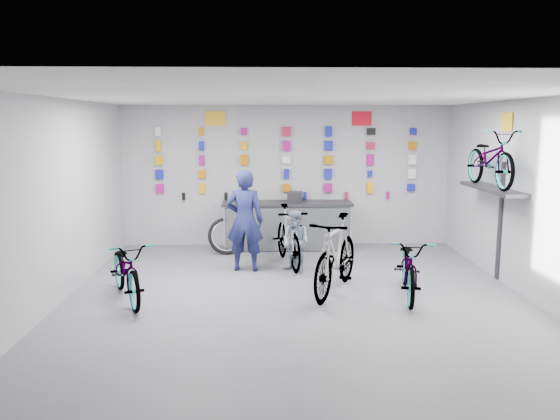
{
  "coord_description": "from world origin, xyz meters",
  "views": [
    {
      "loc": [
        -0.5,
        -7.68,
        2.64
      ],
      "look_at": [
        -0.22,
        1.4,
        1.18
      ],
      "focal_mm": 35.0,
      "sensor_mm": 36.0,
      "label": 1
    }
  ],
  "objects_px": {
    "bike_left": "(127,270)",
    "bike_right": "(409,266)",
    "counter": "(287,226)",
    "bike_center": "(336,255)",
    "bike_service": "(288,236)",
    "customer": "(296,242)",
    "clerk": "(245,220)"
  },
  "relations": [
    {
      "from": "clerk",
      "to": "customer",
      "type": "distance_m",
      "value": 0.98
    },
    {
      "from": "bike_center",
      "to": "customer",
      "type": "distance_m",
      "value": 1.33
    },
    {
      "from": "bike_left",
      "to": "customer",
      "type": "bearing_deg",
      "value": 4.69
    },
    {
      "from": "bike_left",
      "to": "clerk",
      "type": "relative_size",
      "value": 0.97
    },
    {
      "from": "bike_center",
      "to": "customer",
      "type": "height_order",
      "value": "bike_center"
    },
    {
      "from": "bike_center",
      "to": "customer",
      "type": "bearing_deg",
      "value": 139.38
    },
    {
      "from": "bike_left",
      "to": "bike_service",
      "type": "distance_m",
      "value": 3.16
    },
    {
      "from": "bike_right",
      "to": "customer",
      "type": "bearing_deg",
      "value": 149.95
    },
    {
      "from": "customer",
      "to": "clerk",
      "type": "bearing_deg",
      "value": -149.59
    },
    {
      "from": "bike_left",
      "to": "bike_right",
      "type": "height_order",
      "value": "bike_right"
    },
    {
      "from": "counter",
      "to": "bike_center",
      "type": "height_order",
      "value": "bike_center"
    },
    {
      "from": "bike_center",
      "to": "customer",
      "type": "xyz_separation_m",
      "value": [
        -0.55,
        1.21,
        -0.05
      ]
    },
    {
      "from": "bike_right",
      "to": "counter",
      "type": "bearing_deg",
      "value": 128.59
    },
    {
      "from": "bike_left",
      "to": "bike_right",
      "type": "xyz_separation_m",
      "value": [
        4.26,
        0.06,
        0.0
      ]
    },
    {
      "from": "customer",
      "to": "counter",
      "type": "bearing_deg",
      "value": 132.4
    },
    {
      "from": "bike_left",
      "to": "bike_right",
      "type": "relative_size",
      "value": 0.99
    },
    {
      "from": "bike_center",
      "to": "customer",
      "type": "relative_size",
      "value": 1.83
    },
    {
      "from": "bike_left",
      "to": "customer",
      "type": "xyz_separation_m",
      "value": [
        2.61,
        1.46,
        0.09
      ]
    },
    {
      "from": "counter",
      "to": "bike_left",
      "type": "xyz_separation_m",
      "value": [
        -2.54,
        -3.27,
        -0.02
      ]
    },
    {
      "from": "counter",
      "to": "bike_right",
      "type": "height_order",
      "value": "counter"
    },
    {
      "from": "bike_center",
      "to": "bike_right",
      "type": "xyz_separation_m",
      "value": [
        1.1,
        -0.2,
        -0.14
      ]
    },
    {
      "from": "customer",
      "to": "bike_left",
      "type": "bearing_deg",
      "value": -110.61
    },
    {
      "from": "counter",
      "to": "customer",
      "type": "height_order",
      "value": "customer"
    },
    {
      "from": "bike_service",
      "to": "clerk",
      "type": "distance_m",
      "value": 0.92
    },
    {
      "from": "customer",
      "to": "bike_service",
      "type": "bearing_deg",
      "value": 143.37
    },
    {
      "from": "bike_right",
      "to": "clerk",
      "type": "distance_m",
      "value": 3.03
    },
    {
      "from": "bike_center",
      "to": "bike_service",
      "type": "xyz_separation_m",
      "value": [
        -0.67,
        1.68,
        -0.05
      ]
    },
    {
      "from": "bike_right",
      "to": "bike_service",
      "type": "height_order",
      "value": "bike_service"
    },
    {
      "from": "bike_center",
      "to": "bike_service",
      "type": "height_order",
      "value": "bike_center"
    },
    {
      "from": "bike_left",
      "to": "bike_right",
      "type": "bearing_deg",
      "value": -23.84
    },
    {
      "from": "bike_left",
      "to": "bike_right",
      "type": "distance_m",
      "value": 4.26
    },
    {
      "from": "clerk",
      "to": "bike_right",
      "type": "bearing_deg",
      "value": 154.38
    }
  ]
}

